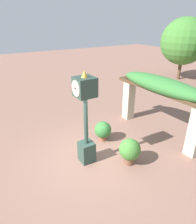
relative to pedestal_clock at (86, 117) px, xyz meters
The scene contains 5 objects.
ground_plane 1.84m from the pedestal_clock, 113.27° to the left, with size 60.00×60.00×0.00m, color #8E6656.
pedestal_clock is the anchor object (origin of this frame).
pergola 3.70m from the pedestal_clock, 91.24° to the left, with size 4.96×1.06×2.70m.
potted_plant_near_left 2.01m from the pedestal_clock, 51.24° to the left, with size 0.79×0.79×1.01m.
potted_plant_near_right 2.04m from the pedestal_clock, 123.49° to the left, with size 0.73×0.73×0.88m.
Camera 1 is at (5.51, -3.10, 4.84)m, focal length 32.00 mm.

